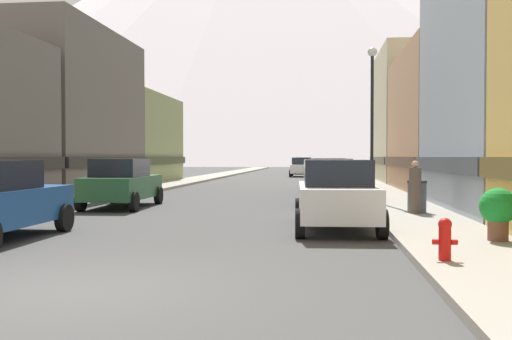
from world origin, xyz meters
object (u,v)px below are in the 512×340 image
at_px(potted_plant_0, 498,210).
at_px(pedestrian_0, 415,189).
at_px(car_right_0, 336,194).
at_px(streetlamp_right, 372,101).
at_px(car_right_2, 328,176).
at_px(fire_hydrant_near, 445,238).
at_px(car_driving_0, 304,166).
at_px(trash_bin_right, 417,196).
at_px(car_left_1, 122,183).
at_px(car_driving_1, 301,167).
at_px(car_right_1, 331,181).

distance_m(potted_plant_0, pedestrian_0, 5.63).
relative_size(car_right_0, streetlamp_right, 0.76).
xyz_separation_m(car_right_2, fire_hydrant_near, (1.65, -19.28, -0.37)).
distance_m(car_driving_0, fire_hydrant_near, 52.13).
relative_size(car_right_2, trash_bin_right, 4.51).
relative_size(car_driving_0, fire_hydrant_near, 6.25).
height_order(car_left_1, car_driving_0, same).
distance_m(car_right_0, car_driving_1, 38.63).
distance_m(car_driving_0, streetlamp_right, 39.87).
distance_m(car_driving_0, car_driving_1, 8.50).
height_order(car_right_0, fire_hydrant_near, car_right_0).
bearing_deg(streetlamp_right, car_driving_1, 96.88).
bearing_deg(pedestrian_0, trash_bin_right, 69.77).
xyz_separation_m(car_driving_0, car_driving_1, (0.00, -8.50, 0.00)).
xyz_separation_m(car_right_2, car_driving_0, (-2.20, 32.71, 0.00)).
bearing_deg(car_right_1, car_driving_0, 93.19).
bearing_deg(trash_bin_right, pedestrian_0, -110.23).
xyz_separation_m(car_driving_1, fire_hydrant_near, (3.85, -43.48, -0.37)).
xyz_separation_m(car_left_1, trash_bin_right, (10.15, -2.23, -0.26)).
bearing_deg(streetlamp_right, fire_hydrant_near, -89.54).
xyz_separation_m(car_right_1, car_driving_0, (-2.20, 39.47, 0.00)).
relative_size(potted_plant_0, streetlamp_right, 0.18).
relative_size(car_left_1, streetlamp_right, 0.76).
height_order(pedestrian_0, streetlamp_right, streetlamp_right).
relative_size(car_left_1, fire_hydrant_near, 6.33).
relative_size(car_driving_1, potted_plant_0, 4.10).
bearing_deg(car_right_2, car_driving_0, 93.85).
xyz_separation_m(car_right_1, trash_bin_right, (2.55, -4.28, -0.26)).
bearing_deg(car_driving_0, fire_hydrant_near, -85.76).
bearing_deg(car_driving_0, trash_bin_right, -83.80).
distance_m(car_right_0, streetlamp_right, 8.25).
distance_m(car_driving_1, streetlamp_right, 31.45).
distance_m(car_left_1, car_right_1, 7.87).
relative_size(fire_hydrant_near, trash_bin_right, 0.72).
relative_size(car_driving_0, car_driving_1, 1.00).
bearing_deg(potted_plant_0, car_driving_0, 96.21).
xyz_separation_m(car_right_0, potted_plant_0, (3.20, -2.53, -0.12)).
height_order(trash_bin_right, streetlamp_right, streetlamp_right).
distance_m(fire_hydrant_near, trash_bin_right, 8.29).
height_order(car_left_1, car_right_2, same).
height_order(car_left_1, streetlamp_right, streetlamp_right).
relative_size(car_right_1, pedestrian_0, 2.78).
relative_size(trash_bin_right, streetlamp_right, 0.17).
bearing_deg(car_right_0, car_left_1, 143.89).
bearing_deg(potted_plant_0, car_right_0, 141.68).
bearing_deg(trash_bin_right, streetlamp_right, 103.47).
height_order(car_driving_1, fire_hydrant_near, car_driving_1).
bearing_deg(car_left_1, trash_bin_right, -12.37).
height_order(car_driving_1, potted_plant_0, car_driving_1).
bearing_deg(car_right_0, pedestrian_0, 51.23).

